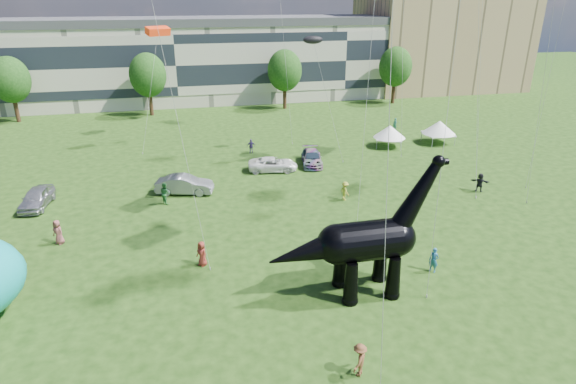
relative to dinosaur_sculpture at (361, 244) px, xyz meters
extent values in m
plane|color=#16330C|center=(-1.70, -3.58, -3.25)|extent=(220.00, 220.00, 0.00)
cube|color=beige|center=(-9.70, 58.42, 2.75)|extent=(78.00, 11.00, 12.00)
cube|color=tan|center=(38.30, 61.42, 7.75)|extent=(28.00, 18.00, 22.00)
cylinder|color=#382314|center=(-31.70, 49.42, -1.65)|extent=(0.56, 0.56, 3.20)
ellipsoid|color=#14380F|center=(-31.70, 49.42, 3.07)|extent=(5.20, 5.20, 6.24)
cylinder|color=#382314|center=(-13.70, 49.42, -1.65)|extent=(0.56, 0.56, 3.20)
ellipsoid|color=#14380F|center=(-13.70, 49.42, 3.07)|extent=(5.20, 5.20, 6.24)
cylinder|color=#382314|center=(6.30, 49.42, -1.65)|extent=(0.56, 0.56, 3.20)
ellipsoid|color=#14380F|center=(6.30, 49.42, 3.07)|extent=(5.20, 5.20, 6.24)
cylinder|color=#382314|center=(24.30, 49.42, -1.65)|extent=(0.56, 0.56, 3.20)
ellipsoid|color=#14380F|center=(24.30, 49.42, 3.07)|extent=(5.20, 5.20, 6.24)
cone|color=black|center=(-0.84, -0.97, -1.95)|extent=(0.91, 0.91, 2.62)
sphere|color=black|center=(-0.84, -0.97, -3.10)|extent=(0.96, 0.96, 0.96)
cone|color=black|center=(-0.85, 0.95, -1.95)|extent=(0.91, 0.91, 2.62)
sphere|color=black|center=(-0.85, 0.95, -3.10)|extent=(0.96, 0.96, 0.96)
cone|color=black|center=(1.78, -0.94, -1.95)|extent=(0.91, 0.91, 2.62)
sphere|color=black|center=(1.78, -0.94, -3.10)|extent=(0.96, 0.96, 0.96)
cone|color=black|center=(1.76, 0.97, -1.95)|extent=(0.91, 0.91, 2.62)
sphere|color=black|center=(1.76, 0.97, -3.10)|extent=(0.96, 0.96, 0.96)
cylinder|color=black|center=(0.38, 0.00, 0.15)|extent=(3.68, 2.39, 2.35)
sphere|color=black|center=(-1.45, -0.01, 0.15)|extent=(2.35, 2.35, 2.35)
sphere|color=black|center=(2.21, 0.02, 0.15)|extent=(2.27, 2.27, 2.27)
cone|color=black|center=(3.27, 0.03, 2.67)|extent=(3.29, 1.34, 4.62)
sphere|color=black|center=(4.34, 0.04, 4.67)|extent=(0.73, 0.73, 0.73)
cylinder|color=black|center=(4.60, 0.04, 4.63)|extent=(0.61, 0.39, 0.38)
cone|color=black|center=(-3.25, -0.03, -0.14)|extent=(4.63, 1.87, 2.56)
imported|color=#B7B6BB|center=(-21.88, 17.63, -2.45)|extent=(2.39, 4.89, 1.61)
imported|color=slate|center=(-9.75, 17.92, -2.42)|extent=(5.31, 2.88, 1.66)
imported|color=white|center=(-0.92, 21.98, -2.57)|extent=(5.23, 3.04, 1.37)
imported|color=#595960|center=(3.42, 23.04, -2.54)|extent=(2.85, 5.21, 1.43)
cube|color=white|center=(13.85, 27.11, -2.19)|extent=(3.83, 3.83, 0.12)
cone|color=white|center=(13.85, 27.11, -1.42)|extent=(4.85, 4.85, 1.45)
cylinder|color=#999999|center=(12.07, 26.44, -2.72)|extent=(0.06, 0.06, 1.06)
cylinder|color=#999999|center=(14.52, 25.32, -2.72)|extent=(0.06, 0.06, 1.06)
cylinder|color=#999999|center=(13.18, 28.90, -2.72)|extent=(0.06, 0.06, 1.06)
cylinder|color=#999999|center=(15.64, 27.78, -2.72)|extent=(0.06, 0.06, 1.06)
cube|color=white|center=(20.19, 27.24, -2.13)|extent=(3.14, 3.14, 0.12)
cone|color=white|center=(20.19, 27.24, -1.32)|extent=(3.97, 3.97, 1.53)
cylinder|color=#999999|center=(18.72, 25.84, -2.69)|extent=(0.06, 0.06, 1.12)
cylinder|color=#999999|center=(21.58, 25.77, -2.69)|extent=(0.06, 0.06, 1.12)
cylinder|color=#999999|center=(18.80, 28.70, -2.69)|extent=(0.06, 0.06, 1.12)
cylinder|color=#999999|center=(21.65, 28.63, -2.69)|extent=(0.06, 0.06, 1.12)
imported|color=brown|center=(-2.36, -6.49, -2.38)|extent=(1.22, 1.27, 1.74)
imported|color=#9E9F2B|center=(3.74, 13.36, -2.42)|extent=(0.88, 1.21, 1.67)
imported|color=brown|center=(-18.75, 10.36, -2.34)|extent=(1.06, 1.03, 1.83)
imported|color=#327E74|center=(17.54, 33.62, -2.43)|extent=(0.63, 0.71, 1.64)
imported|color=#26648E|center=(5.50, 1.06, -2.42)|extent=(0.70, 0.72, 1.67)
imported|color=#4C3679|center=(-2.18, 28.19, -2.43)|extent=(0.97, 0.42, 1.64)
imported|color=#2E7333|center=(-11.39, 16.02, -2.32)|extent=(1.07, 1.14, 1.87)
imported|color=maroon|center=(-8.95, 5.10, -2.39)|extent=(0.96, 1.01, 1.73)
imported|color=black|center=(16.22, 12.53, -2.38)|extent=(1.62, 1.35, 1.74)
ellipsoid|color=black|center=(3.94, 25.30, 9.06)|extent=(2.23, 1.69, 0.79)
cube|color=red|center=(-11.26, 34.75, 9.48)|extent=(2.85, 2.33, 1.06)
camera|label=1|loc=(-9.48, -22.96, 13.39)|focal=30.00mm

